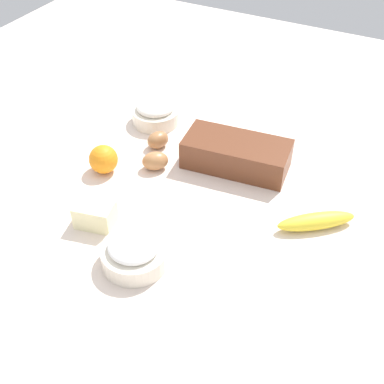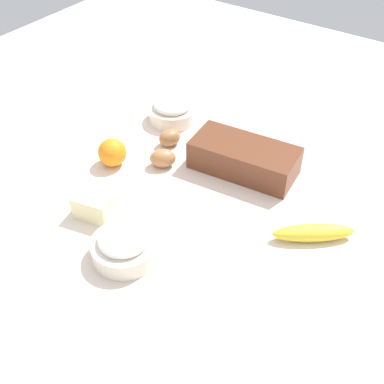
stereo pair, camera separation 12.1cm
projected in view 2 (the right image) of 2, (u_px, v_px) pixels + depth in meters
ground_plane at (192, 207)px, 1.24m from camera, size 2.40×2.40×0.02m
loaf_pan at (244, 157)px, 1.31m from camera, size 0.29×0.16×0.08m
flour_bowl at (172, 110)px, 1.50m from camera, size 0.14×0.14×0.07m
sugar_bowl at (124, 245)px, 1.08m from camera, size 0.15×0.15×0.07m
banana at (313, 233)px, 1.13m from camera, size 0.18×0.15×0.04m
orange_fruit at (112, 153)px, 1.33m from camera, size 0.08×0.08×0.08m
butter_block at (94, 205)px, 1.18m from camera, size 0.10×0.08×0.06m
egg_near_butter at (170, 138)px, 1.41m from camera, size 0.07×0.08×0.05m
egg_beside_bowl at (163, 158)px, 1.33m from camera, size 0.09×0.08×0.05m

